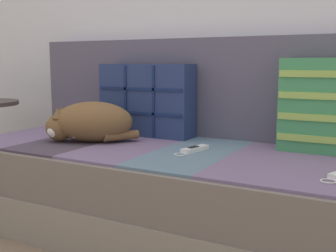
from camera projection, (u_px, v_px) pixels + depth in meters
name	position (u px, v px, depth m)	size (l,w,h in m)	color
ground_plane	(151.00, 241.00, 1.71)	(14.00, 14.00, 0.00)	#7A6651
couch	(167.00, 189.00, 1.81)	(1.86, 0.82, 0.37)	gray
sofa_backrest	(201.00, 87.00, 2.04)	(1.82, 0.14, 0.46)	#514C60
throw_pillow_quilted	(147.00, 100.00, 2.03)	(0.47, 0.14, 0.34)	navy
throw_pillow_striped	(336.00, 106.00, 1.62)	(0.42, 0.14, 0.37)	#3D8956
sleeping_cat	(88.00, 123.00, 1.87)	(0.40, 0.34, 0.18)	brown
game_remote_near	(194.00, 150.00, 1.67)	(0.08, 0.19, 0.02)	white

